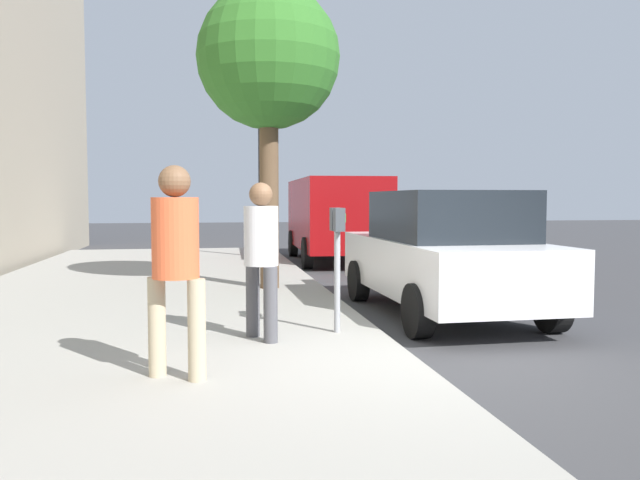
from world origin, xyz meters
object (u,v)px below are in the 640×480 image
(parking_meter, at_px, (337,243))
(traffic_signal, at_px, (264,164))
(pedestrian_at_meter, at_px, (261,249))
(parked_sedan_near, at_px, (444,253))
(pedestrian_bystander, at_px, (176,253))
(parked_van_far, at_px, (335,214))
(street_tree, at_px, (269,60))

(parking_meter, distance_m, traffic_signal, 9.71)
(pedestrian_at_meter, distance_m, parked_sedan_near, 3.29)
(parked_sedan_near, bearing_deg, pedestrian_bystander, 131.56)
(pedestrian_bystander, xyz_separation_m, traffic_signal, (11.20, -1.71, 1.37))
(parked_van_far, bearing_deg, pedestrian_at_meter, 164.28)
(traffic_signal, bearing_deg, parked_van_far, -92.44)
(pedestrian_bystander, distance_m, parked_van_far, 11.68)
(pedestrian_at_meter, distance_m, street_tree, 4.89)
(pedestrian_at_meter, xyz_separation_m, traffic_signal, (9.83, -0.89, 1.45))
(pedestrian_at_meter, bearing_deg, parking_meter, -12.02)
(parking_meter, height_order, traffic_signal, traffic_signal)
(pedestrian_at_meter, xyz_separation_m, street_tree, (3.96, -0.46, 2.84))
(pedestrian_bystander, relative_size, parked_sedan_near, 0.40)
(pedestrian_bystander, xyz_separation_m, street_tree, (5.33, -1.28, 2.76))
(pedestrian_bystander, distance_m, traffic_signal, 11.41)
(parked_van_far, bearing_deg, parking_meter, 168.90)
(traffic_signal, bearing_deg, parking_meter, 179.92)
(parking_meter, relative_size, pedestrian_at_meter, 0.84)
(pedestrian_at_meter, bearing_deg, parked_sedan_near, 6.77)
(street_tree, xyz_separation_m, traffic_signal, (5.87, -0.43, -1.39))
(parking_meter, xyz_separation_m, traffic_signal, (9.61, -0.01, 1.41))
(parked_sedan_near, distance_m, street_tree, 4.40)
(parked_sedan_near, bearing_deg, parked_van_far, 0.01)
(parked_van_far, distance_m, street_tree, 6.79)
(parking_meter, xyz_separation_m, parked_sedan_near, (1.57, -1.87, -0.27))
(parking_meter, bearing_deg, traffic_signal, -0.08)
(parked_sedan_near, height_order, street_tree, street_tree)
(street_tree, bearing_deg, traffic_signal, -4.18)
(pedestrian_at_meter, relative_size, parked_van_far, 0.32)
(pedestrian_at_meter, height_order, pedestrian_bystander, pedestrian_bystander)
(street_tree, height_order, traffic_signal, street_tree)
(pedestrian_bystander, xyz_separation_m, parked_sedan_near, (3.16, -3.57, -0.31))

